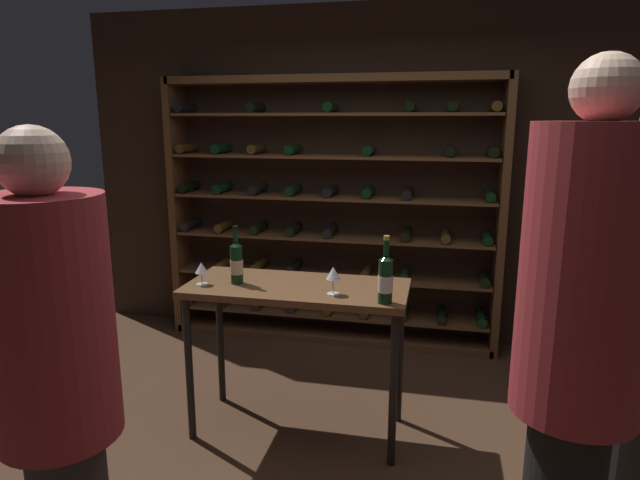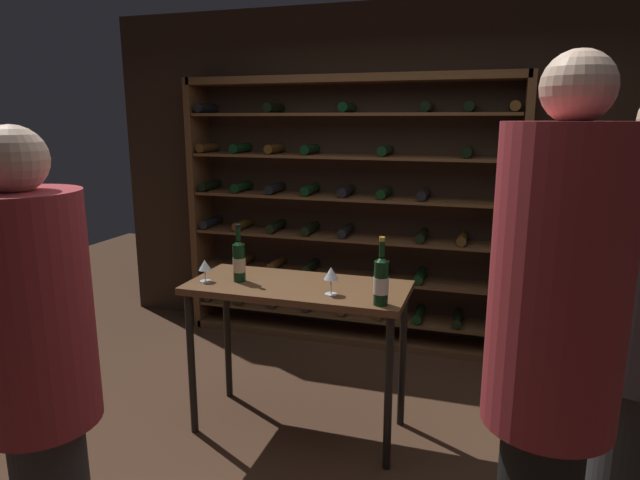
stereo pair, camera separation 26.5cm
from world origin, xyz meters
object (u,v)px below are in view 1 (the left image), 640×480
at_px(tasting_table, 297,303).
at_px(wine_bottle_green_slim, 385,279).
at_px(wine_bottle_amber_reserve, 237,262).
at_px(person_host_in_suit, 579,340).
at_px(wine_glass_stemmed_left, 333,274).
at_px(display_cabinet, 602,271).
at_px(wine_rack, 330,215).
at_px(person_guest_khaki, 56,371).
at_px(wine_glass_stemmed_center, 201,269).

xyz_separation_m(tasting_table, wine_bottle_green_slim, (0.53, -0.20, 0.24)).
distance_m(wine_bottle_green_slim, wine_bottle_amber_reserve, 0.89).
relative_size(person_host_in_suit, wine_glass_stemmed_left, 13.20).
relative_size(person_host_in_suit, wine_bottle_amber_reserve, 6.02).
distance_m(display_cabinet, wine_glass_stemmed_left, 2.05).
distance_m(wine_rack, person_guest_khaki, 2.91).
bearing_deg(display_cabinet, wine_rack, 168.76).
distance_m(person_host_in_suit, wine_bottle_amber_reserve, 1.92).
bearing_deg(person_host_in_suit, wine_bottle_amber_reserve, 136.63).
relative_size(tasting_table, person_host_in_suit, 0.62).
bearing_deg(person_guest_khaki, wine_glass_stemmed_left, 5.59).
relative_size(person_host_in_suit, display_cabinet, 1.24).
bearing_deg(wine_rack, display_cabinet, -11.24).
relative_size(wine_bottle_amber_reserve, wine_glass_stemmed_left, 2.19).
bearing_deg(tasting_table, person_host_in_suit, -40.85).
xyz_separation_m(tasting_table, person_guest_khaki, (-0.47, -1.43, 0.20)).
height_order(wine_rack, wine_bottle_amber_reserve, wine_rack).
bearing_deg(wine_bottle_green_slim, person_guest_khaki, -129.09).
height_order(wine_bottle_green_slim, wine_glass_stemmed_center, wine_bottle_green_slim).
height_order(tasting_table, display_cabinet, display_cabinet).
height_order(display_cabinet, wine_bottle_green_slim, display_cabinet).
bearing_deg(wine_bottle_amber_reserve, person_guest_khaki, -94.99).
bearing_deg(wine_bottle_green_slim, wine_glass_stemmed_left, 164.37).
distance_m(tasting_table, wine_glass_stemmed_center, 0.59).
distance_m(tasting_table, person_host_in_suit, 1.69).
distance_m(wine_rack, tasting_table, 1.48).
height_order(person_guest_khaki, wine_bottle_amber_reserve, person_guest_khaki).
bearing_deg(display_cabinet, wine_bottle_green_slim, -137.68).
bearing_deg(display_cabinet, wine_glass_stemmed_left, -144.89).
xyz_separation_m(wine_rack, wine_glass_stemmed_left, (0.34, -1.57, -0.05)).
relative_size(wine_rack, display_cabinet, 1.66).
height_order(display_cabinet, wine_bottle_amber_reserve, display_cabinet).
bearing_deg(wine_glass_stemmed_left, wine_rack, 102.07).
bearing_deg(wine_glass_stemmed_center, wine_bottle_green_slim, -4.99).
relative_size(display_cabinet, wine_bottle_amber_reserve, 4.87).
relative_size(tasting_table, wine_glass_stemmed_center, 9.70).
bearing_deg(person_host_in_suit, wine_glass_stemmed_left, 126.25).
distance_m(wine_rack, wine_bottle_amber_reserve, 1.51).
relative_size(wine_rack, tasting_table, 2.17).
bearing_deg(wine_glass_stemmed_left, wine_bottle_amber_reserve, 172.19).
bearing_deg(person_host_in_suit, person_guest_khaki, -178.90).
height_order(wine_bottle_amber_reserve, wine_glass_stemmed_center, wine_bottle_amber_reserve).
height_order(tasting_table, wine_bottle_amber_reserve, wine_bottle_amber_reserve).
bearing_deg(person_host_in_suit, display_cabinet, 62.71).
bearing_deg(display_cabinet, person_guest_khaki, -133.73).
bearing_deg(wine_bottle_green_slim, wine_rack, 110.77).
height_order(person_host_in_suit, wine_glass_stemmed_left, person_host_in_suit).
xyz_separation_m(wine_bottle_green_slim, wine_glass_stemmed_left, (-0.29, 0.08, -0.02)).
xyz_separation_m(wine_rack, tasting_table, (0.10, -1.45, -0.27)).
distance_m(wine_rack, wine_bottle_green_slim, 1.77).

